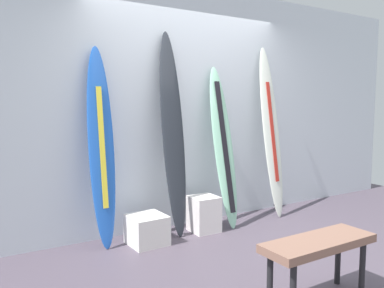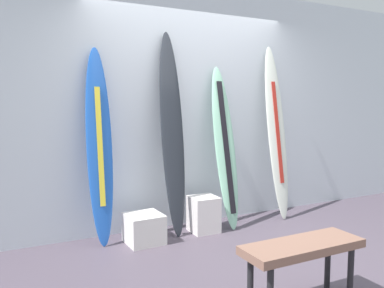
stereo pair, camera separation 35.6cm
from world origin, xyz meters
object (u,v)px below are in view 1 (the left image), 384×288
object	(u,v)px
surfboard_cobalt	(101,147)
surfboard_seafoam	(223,147)
bench	(319,248)
surfboard_ivory	(271,133)
surfboard_charcoal	(173,135)
display_block_left	(147,230)
display_block_center	(204,214)

from	to	relation	value
surfboard_cobalt	surfboard_seafoam	distance (m)	1.44
surfboard_seafoam	bench	bearing A→B (deg)	-104.75
surfboard_cobalt	surfboard_ivory	size ratio (longest dim) A/B	0.93
surfboard_cobalt	bench	world-z (taller)	surfboard_cobalt
bench	surfboard_seafoam	bearing A→B (deg)	75.25
surfboard_charcoal	surfboard_cobalt	bearing A→B (deg)	177.61
surfboard_cobalt	display_block_left	bearing A→B (deg)	-26.10
surfboard_charcoal	display_block_center	distance (m)	0.96
surfboard_seafoam	display_block_left	bearing A→B (deg)	-173.49
surfboard_ivory	bench	world-z (taller)	surfboard_ivory
surfboard_seafoam	display_block_center	size ratio (longest dim) A/B	4.71
display_block_left	bench	world-z (taller)	bench
surfboard_seafoam	surfboard_ivory	distance (m)	0.79
surfboard_seafoam	surfboard_ivory	xyz separation A→B (m)	(0.77, 0.03, 0.14)
bench	surfboard_ivory	bearing A→B (deg)	55.90
surfboard_cobalt	surfboard_seafoam	size ratio (longest dim) A/B	1.07
surfboard_charcoal	surfboard_ivory	world-z (taller)	surfboard_charcoal
surfboard_charcoal	surfboard_seafoam	distance (m)	0.67
surfboard_ivory	display_block_left	xyz separation A→B (m)	(-1.82, -0.15, -0.91)
surfboard_seafoam	bench	size ratio (longest dim) A/B	2.07
surfboard_ivory	surfboard_seafoam	bearing A→B (deg)	-177.76
surfboard_cobalt	display_block_center	distance (m)	1.38
surfboard_ivory	display_block_center	size ratio (longest dim) A/B	5.41
surfboard_charcoal	display_block_center	size ratio (longest dim) A/B	5.59
surfboard_seafoam	bench	world-z (taller)	surfboard_seafoam
display_block_left	display_block_center	xyz separation A→B (m)	(0.72, 0.04, 0.05)
surfboard_seafoam	display_block_left	distance (m)	1.31
surfboard_charcoal	bench	bearing A→B (deg)	-84.78
display_block_left	bench	bearing A→B (deg)	-71.62
surfboard_cobalt	surfboard_seafoam	world-z (taller)	surfboard_cobalt
bench	display_block_center	bearing A→B (deg)	84.92
surfboard_cobalt	display_block_left	world-z (taller)	surfboard_cobalt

